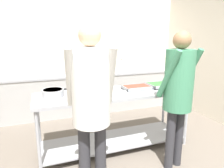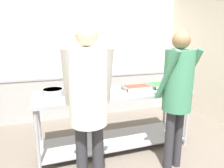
# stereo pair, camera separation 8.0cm
# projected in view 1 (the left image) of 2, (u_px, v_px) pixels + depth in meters

# --- Properties ---
(wall_rear) EXTENTS (4.79, 0.06, 2.65)m
(wall_rear) POSITION_uv_depth(u_px,v_px,m) (84.00, 53.00, 4.74)
(wall_rear) COLOR beige
(wall_rear) RESTS_ON ground_plane
(wall_right) EXTENTS (0.06, 3.72, 2.65)m
(wall_right) POSITION_uv_depth(u_px,v_px,m) (223.00, 56.00, 3.87)
(wall_right) COLOR beige
(wall_right) RESTS_ON ground_plane
(back_counter) EXTENTS (4.63, 0.65, 0.89)m
(back_counter) POSITION_uv_depth(u_px,v_px,m) (88.00, 92.00, 4.60)
(back_counter) COLOR #A8A8A8
(back_counter) RESTS_ON ground_plane
(serving_counter) EXTENTS (2.28, 0.72, 0.89)m
(serving_counter) POSITION_uv_depth(u_px,v_px,m) (114.00, 110.00, 3.01)
(serving_counter) COLOR #9EA0A8
(serving_counter) RESTS_ON ground_plane
(sauce_pan) EXTENTS (0.43, 0.29, 0.10)m
(sauce_pan) POSITION_uv_depth(u_px,v_px,m) (53.00, 93.00, 2.71)
(sauce_pan) COLOR #9EA0A8
(sauce_pan) RESTS_ON serving_counter
(serving_tray_roast) EXTENTS (0.44, 0.32, 0.05)m
(serving_tray_roast) POSITION_uv_depth(u_px,v_px,m) (91.00, 96.00, 2.65)
(serving_tray_roast) COLOR #9EA0A8
(serving_tray_roast) RESTS_ON serving_counter
(plate_stack) EXTENTS (0.27, 0.27, 0.04)m
(plate_stack) POSITION_uv_depth(u_px,v_px,m) (118.00, 93.00, 2.82)
(plate_stack) COLOR white
(plate_stack) RESTS_ON serving_counter
(serving_tray_greens) EXTENTS (0.42, 0.27, 0.05)m
(serving_tray_greens) POSITION_uv_depth(u_px,v_px,m) (136.00, 88.00, 3.10)
(serving_tray_greens) COLOR #9EA0A8
(serving_tray_greens) RESTS_ON serving_counter
(serving_tray_vegetables) EXTENTS (0.45, 0.32, 0.05)m
(serving_tray_vegetables) POSITION_uv_depth(u_px,v_px,m) (162.00, 85.00, 3.27)
(serving_tray_vegetables) COLOR #9EA0A8
(serving_tray_vegetables) RESTS_ON serving_counter
(guest_serving_left) EXTENTS (0.51, 0.40, 1.80)m
(guest_serving_left) POSITION_uv_depth(u_px,v_px,m) (91.00, 96.00, 1.96)
(guest_serving_left) COLOR #2D2D33
(guest_serving_left) RESTS_ON ground_plane
(guest_serving_right) EXTENTS (0.49, 0.41, 1.75)m
(guest_serving_right) POSITION_uv_depth(u_px,v_px,m) (178.00, 87.00, 2.43)
(guest_serving_right) COLOR #2D2D33
(guest_serving_right) RESTS_ON ground_plane
(water_bottle) EXTENTS (0.07, 0.07, 0.29)m
(water_bottle) POSITION_uv_depth(u_px,v_px,m) (121.00, 66.00, 4.68)
(water_bottle) COLOR silver
(water_bottle) RESTS_ON back_counter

